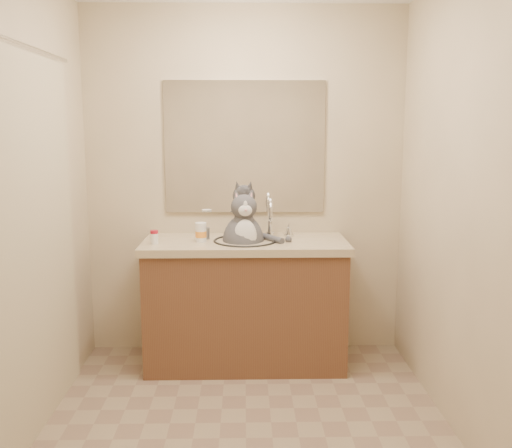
{
  "coord_description": "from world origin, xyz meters",
  "views": [
    {
      "loc": [
        -0.0,
        -2.72,
        1.59
      ],
      "look_at": [
        0.07,
        0.65,
        1.01
      ],
      "focal_mm": 40.0,
      "sensor_mm": 36.0,
      "label": 1
    }
  ],
  "objects_px": {
    "grey_canister": "(206,233)",
    "pill_bottle_redcap": "(154,237)",
    "cat": "(244,238)",
    "pill_bottle_orange": "(201,233)"
  },
  "relations": [
    {
      "from": "cat",
      "to": "pill_bottle_redcap",
      "type": "distance_m",
      "value": 0.58
    },
    {
      "from": "pill_bottle_redcap",
      "to": "grey_canister",
      "type": "relative_size",
      "value": 1.13
    },
    {
      "from": "pill_bottle_redcap",
      "to": "pill_bottle_orange",
      "type": "distance_m",
      "value": 0.3
    },
    {
      "from": "pill_bottle_redcap",
      "to": "grey_canister",
      "type": "height_order",
      "value": "pill_bottle_redcap"
    },
    {
      "from": "cat",
      "to": "pill_bottle_orange",
      "type": "distance_m",
      "value": 0.28
    },
    {
      "from": "cat",
      "to": "grey_canister",
      "type": "bearing_deg",
      "value": 157.13
    },
    {
      "from": "cat",
      "to": "pill_bottle_redcap",
      "type": "xyz_separation_m",
      "value": [
        -0.57,
        -0.09,
        0.03
      ]
    },
    {
      "from": "cat",
      "to": "grey_canister",
      "type": "distance_m",
      "value": 0.26
    },
    {
      "from": "grey_canister",
      "to": "pill_bottle_redcap",
      "type": "bearing_deg",
      "value": -154.12
    },
    {
      "from": "cat",
      "to": "pill_bottle_redcap",
      "type": "relative_size",
      "value": 6.3
    }
  ]
}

